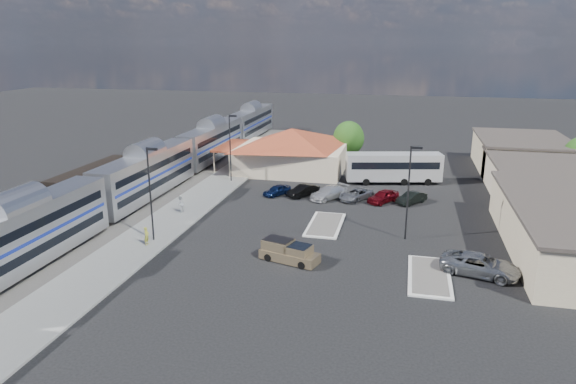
% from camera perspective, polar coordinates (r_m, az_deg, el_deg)
% --- Properties ---
extents(ground, '(280.00, 280.00, 0.00)m').
position_cam_1_polar(ground, '(51.55, -0.60, -4.12)').
color(ground, black).
rests_on(ground, ground).
extents(railbed, '(16.00, 100.00, 0.12)m').
position_cam_1_polar(railbed, '(66.28, -16.81, -0.11)').
color(railbed, '#4C4944').
rests_on(railbed, ground).
extents(platform, '(5.50, 92.00, 0.18)m').
position_cam_1_polar(platform, '(60.60, -10.33, -1.15)').
color(platform, gray).
rests_on(platform, ground).
extents(passenger_train, '(3.00, 104.00, 5.55)m').
position_cam_1_polar(passenger_train, '(62.76, -15.37, 1.77)').
color(passenger_train, silver).
rests_on(passenger_train, ground).
extents(freight_cars, '(2.80, 46.00, 4.00)m').
position_cam_1_polar(freight_cars, '(64.46, -20.81, 0.79)').
color(freight_cars, black).
rests_on(freight_cars, ground).
extents(station_depot, '(18.35, 12.24, 6.20)m').
position_cam_1_polar(station_depot, '(74.22, 0.36, 4.75)').
color(station_depot, beige).
rests_on(station_depot, ground).
extents(buildings_east, '(14.40, 51.40, 4.80)m').
position_cam_1_polar(buildings_east, '(65.31, 27.32, 0.52)').
color(buildings_east, '#C6B28C').
rests_on(buildings_east, ground).
extents(traffic_island_south, '(3.30, 7.50, 0.21)m').
position_cam_1_polar(traffic_island_south, '(52.62, 4.16, -3.61)').
color(traffic_island_south, silver).
rests_on(traffic_island_south, ground).
extents(traffic_island_north, '(3.30, 7.50, 0.21)m').
position_cam_1_polar(traffic_island_north, '(42.90, 15.43, -8.97)').
color(traffic_island_north, silver).
rests_on(traffic_island_north, ground).
extents(lamp_plat_s, '(1.08, 0.25, 9.00)m').
position_cam_1_polar(lamp_plat_s, '(48.33, -15.02, 0.56)').
color(lamp_plat_s, black).
rests_on(lamp_plat_s, ground).
extents(lamp_plat_n, '(1.08, 0.25, 9.00)m').
position_cam_1_polar(lamp_plat_n, '(67.98, -6.38, 5.47)').
color(lamp_plat_n, black).
rests_on(lamp_plat_n, ground).
extents(lamp_lot, '(1.08, 0.25, 9.00)m').
position_cam_1_polar(lamp_lot, '(48.60, 13.37, 0.76)').
color(lamp_lot, black).
rests_on(lamp_lot, ground).
extents(tree_depot, '(4.71, 4.71, 6.63)m').
position_cam_1_polar(tree_depot, '(78.64, 6.75, 5.96)').
color(tree_depot, '#382314').
rests_on(tree_depot, ground).
extents(pickup_truck, '(5.40, 3.20, 1.76)m').
position_cam_1_polar(pickup_truck, '(43.87, 0.17, -6.72)').
color(pickup_truck, '#957F5C').
rests_on(pickup_truck, ground).
extents(suv, '(6.69, 4.40, 1.71)m').
position_cam_1_polar(suv, '(44.23, 20.56, -7.59)').
color(suv, '#9EA1A5').
rests_on(suv, ground).
extents(coach_bus, '(12.71, 5.49, 3.99)m').
position_cam_1_polar(coach_bus, '(69.08, 11.65, 2.83)').
color(coach_bus, silver).
rests_on(coach_bus, ground).
extents(person_a, '(0.44, 0.64, 1.70)m').
position_cam_1_polar(person_a, '(48.65, -15.44, -4.72)').
color(person_a, gold).
rests_on(person_a, platform).
extents(person_b, '(0.78, 0.96, 1.89)m').
position_cam_1_polar(person_b, '(56.88, -11.87, -1.31)').
color(person_b, silver).
rests_on(person_b, platform).
extents(parked_car_a, '(3.32, 3.97, 1.28)m').
position_cam_1_polar(parked_car_a, '(62.58, -1.23, 0.20)').
color(parked_car_a, '#0D1C45').
rests_on(parked_car_a, ground).
extents(parked_car_b, '(3.77, 4.34, 1.42)m').
position_cam_1_polar(parked_car_b, '(62.15, 1.70, 0.15)').
color(parked_car_b, black).
rests_on(parked_car_b, ground).
extents(parked_car_c, '(4.80, 5.43, 1.51)m').
position_cam_1_polar(parked_car_c, '(61.33, 4.57, -0.07)').
color(parked_car_c, silver).
rests_on(parked_car_c, ground).
extents(parked_car_d, '(4.39, 5.19, 1.32)m').
position_cam_1_polar(parked_car_d, '(61.28, 7.57, -0.27)').
color(parked_car_d, gray).
rests_on(parked_car_d, ground).
extents(parked_car_e, '(3.93, 4.55, 1.48)m').
position_cam_1_polar(parked_car_e, '(60.77, 10.54, -0.47)').
color(parked_car_e, maroon).
rests_on(parked_car_e, ground).
extents(parked_car_f, '(3.70, 4.13, 1.36)m').
position_cam_1_polar(parked_car_f, '(61.05, 13.55, -0.64)').
color(parked_car_f, black).
rests_on(parked_car_f, ground).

